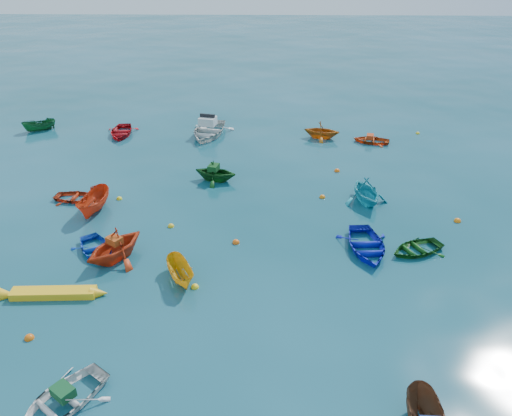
{
  "coord_description": "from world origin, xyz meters",
  "views": [
    {
      "loc": [
        0.53,
        -18.45,
        13.37
      ],
      "look_at": [
        0.0,
        5.0,
        0.4
      ],
      "focal_mm": 35.0,
      "sensor_mm": 36.0,
      "label": 1
    }
  ],
  "objects_px": {
    "dinghy_white_near": "(63,404)",
    "kayak_yellow": "(54,296)",
    "dinghy_blue_sw": "(97,253)",
    "motorboat_white": "(208,135)",
    "dinghy_blue_se": "(366,250)"
  },
  "relations": [
    {
      "from": "dinghy_white_near",
      "to": "kayak_yellow",
      "type": "height_order",
      "value": "dinghy_white_near"
    },
    {
      "from": "dinghy_blue_sw",
      "to": "motorboat_white",
      "type": "xyz_separation_m",
      "value": [
        3.64,
        15.89,
        0.0
      ]
    },
    {
      "from": "dinghy_blue_sw",
      "to": "dinghy_blue_se",
      "type": "relative_size",
      "value": 0.8
    },
    {
      "from": "dinghy_blue_se",
      "to": "motorboat_white",
      "type": "bearing_deg",
      "value": 117.17
    },
    {
      "from": "dinghy_blue_sw",
      "to": "dinghy_white_near",
      "type": "height_order",
      "value": "dinghy_white_near"
    },
    {
      "from": "dinghy_white_near",
      "to": "kayak_yellow",
      "type": "xyz_separation_m",
      "value": [
        -2.36,
        5.44,
        0.0
      ]
    },
    {
      "from": "motorboat_white",
      "to": "dinghy_blue_sw",
      "type": "bearing_deg",
      "value": -90.73
    },
    {
      "from": "dinghy_blue_se",
      "to": "kayak_yellow",
      "type": "xyz_separation_m",
      "value": [
        -13.68,
        -3.79,
        0.0
      ]
    },
    {
      "from": "kayak_yellow",
      "to": "motorboat_white",
      "type": "bearing_deg",
      "value": -16.02
    },
    {
      "from": "dinghy_blue_sw",
      "to": "kayak_yellow",
      "type": "bearing_deg",
      "value": -138.27
    },
    {
      "from": "dinghy_white_near",
      "to": "dinghy_blue_se",
      "type": "xyz_separation_m",
      "value": [
        11.33,
        9.23,
        0.0
      ]
    },
    {
      "from": "kayak_yellow",
      "to": "dinghy_blue_se",
      "type": "bearing_deg",
      "value": -77.43
    },
    {
      "from": "dinghy_blue_se",
      "to": "kayak_yellow",
      "type": "relative_size",
      "value": 0.84
    },
    {
      "from": "dinghy_white_near",
      "to": "kayak_yellow",
      "type": "relative_size",
      "value": 0.75
    },
    {
      "from": "dinghy_blue_sw",
      "to": "kayak_yellow",
      "type": "distance_m",
      "value": 3.37
    }
  ]
}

